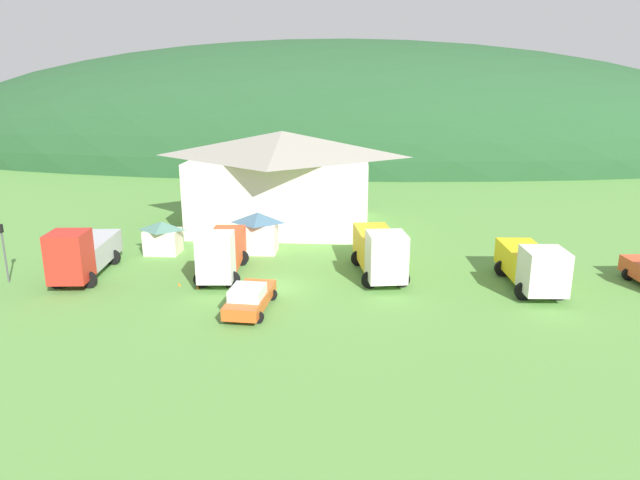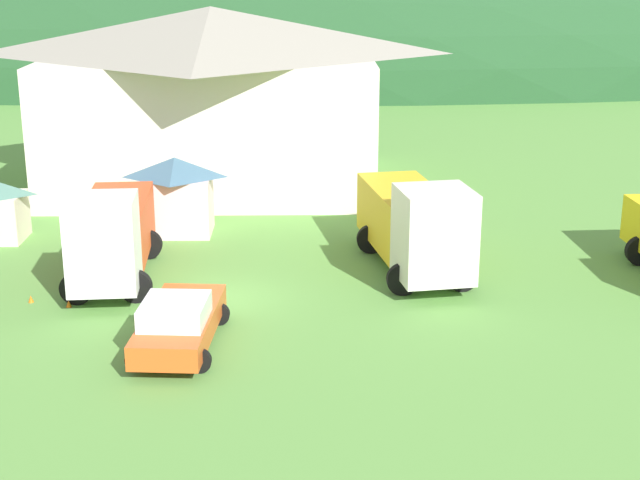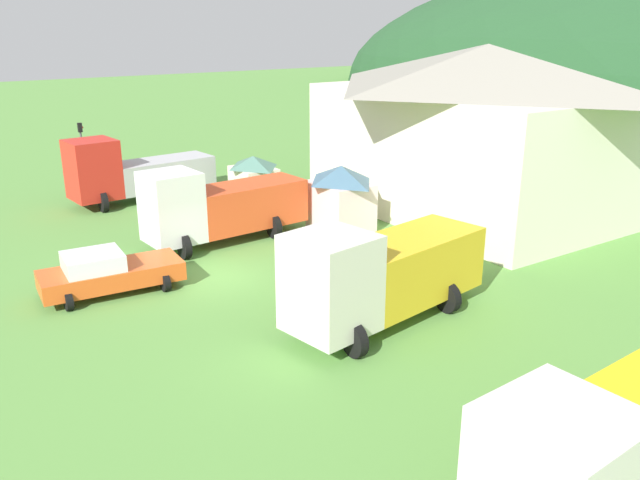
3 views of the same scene
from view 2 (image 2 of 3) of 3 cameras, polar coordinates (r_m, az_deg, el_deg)
The scene contains 9 objects.
ground_plane at distance 32.02m, azimuth -6.03°, elevation -3.59°, with size 200.00×200.00×0.00m, color #5B9342.
forested_hill_backdrop at distance 100.67m, azimuth -2.63°, elevation 10.72°, with size 153.43×60.00×39.29m, color #234C28.
depot_building at distance 46.95m, azimuth -6.43°, elevation 8.68°, with size 16.46×12.86×8.63m.
play_shed_pink at distance 39.24m, azimuth -8.65°, elevation 2.73°, with size 3.09×2.44×3.19m.
heavy_rig_white at distance 33.89m, azimuth -12.39°, elevation 0.43°, with size 3.34×7.79×3.63m.
heavy_rig_striped at distance 34.19m, azimuth 5.76°, elevation 1.01°, with size 3.93×8.06×3.64m.
service_pickup_orange at distance 28.11m, azimuth -8.48°, elevation -4.89°, with size 2.66×5.27×1.66m.
traffic_cone_near_pickup at distance 33.06m, azimuth -16.96°, elevation -3.59°, with size 0.36×0.36×0.47m, color orange.
traffic_cone_mid_row at distance 32.30m, azimuth -14.85°, elevation -3.91°, with size 0.36×0.36×0.45m, color orange.
Camera 2 is at (2.85, -29.82, 11.30)m, focal length 53.27 mm.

